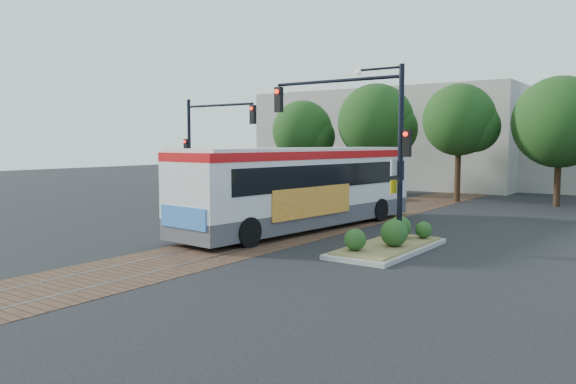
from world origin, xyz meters
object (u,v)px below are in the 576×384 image
at_px(traffic_island, 390,241).
at_px(officer, 199,189).
at_px(city_bus, 304,184).
at_px(parked_car, 364,190).
at_px(signal_pole_main, 367,127).
at_px(signal_pole_left, 204,139).

relative_size(traffic_island, officer, 2.81).
height_order(city_bus, parked_car, city_bus).
bearing_deg(officer, signal_pole_main, 150.88).
distance_m(traffic_island, officer, 16.36).
xyz_separation_m(signal_pole_main, parked_car, (-7.75, 14.81, -3.52)).
bearing_deg(parked_car, officer, 130.03).
height_order(traffic_island, signal_pole_main, signal_pole_main).
bearing_deg(signal_pole_main, officer, 156.05).
bearing_deg(traffic_island, parked_car, 120.30).
relative_size(officer, parked_car, 0.42).
bearing_deg(parked_car, signal_pole_left, 142.57).
height_order(city_bus, traffic_island, city_bus).
height_order(city_bus, signal_pole_left, signal_pole_left).
bearing_deg(signal_pole_left, traffic_island, -20.36).
bearing_deg(signal_pole_left, parked_car, 65.88).
bearing_deg(signal_pole_left, officer, 142.13).
xyz_separation_m(city_bus, signal_pole_main, (4.10, -2.30, 2.25)).
xyz_separation_m(signal_pole_left, parked_car, (4.48, 10.01, -3.23)).
xyz_separation_m(traffic_island, officer, (-15.07, 6.36, 0.60)).
bearing_deg(city_bus, signal_pole_left, 168.67).
bearing_deg(city_bus, officer, 164.18).
relative_size(city_bus, signal_pole_left, 2.17).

